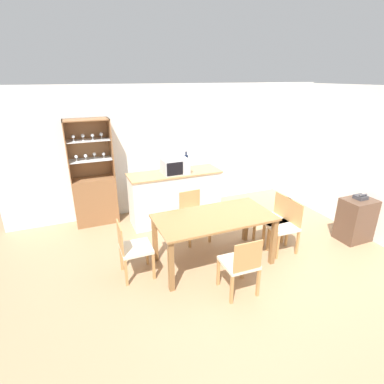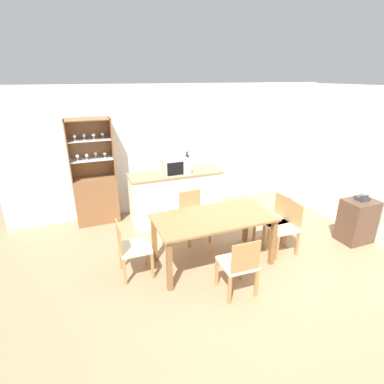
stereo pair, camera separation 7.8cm
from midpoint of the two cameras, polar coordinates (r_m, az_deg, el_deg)
ground_plane at (r=4.66m, az=9.37°, el=-14.30°), size 18.00×18.00×0.00m
wall_back at (r=6.34m, az=-2.14°, el=8.39°), size 6.80×0.06×2.55m
wall_right at (r=5.98m, az=30.47°, el=4.64°), size 0.06×4.60×2.55m
kitchen_counter at (r=5.83m, az=-2.70°, el=-0.84°), size 1.76×0.59×0.99m
display_cabinet at (r=6.00m, az=-17.49°, el=-0.18°), size 0.78×0.39×1.99m
dining_table at (r=4.44m, az=4.59°, el=-5.90°), size 1.73×0.88×0.77m
dining_chair_head_far at (r=5.16m, az=0.76°, el=-4.54°), size 0.45×0.45×0.84m
dining_chair_side_right_near at (r=5.04m, az=17.55°, el=-6.30°), size 0.44×0.44×0.84m
dining_chair_side_left_far at (r=4.33m, az=-10.87°, el=-10.39°), size 0.43×0.43×0.84m
dining_chair_head_near at (r=3.98m, az=9.43°, el=-13.45°), size 0.43×0.43×0.84m
dining_chair_side_right_far at (r=5.22m, az=15.74°, el=-5.08°), size 0.44×0.44×0.84m
microwave at (r=5.59m, az=-2.76°, el=5.01°), size 0.48×0.39×0.28m
wine_bottle at (r=5.91m, az=-0.57°, el=5.89°), size 0.08×0.08×0.33m
side_cabinet at (r=5.87m, az=29.26°, el=-4.83°), size 0.53×0.41×0.75m
telephone at (r=5.75m, az=30.02°, el=-1.01°), size 0.18×0.17×0.10m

